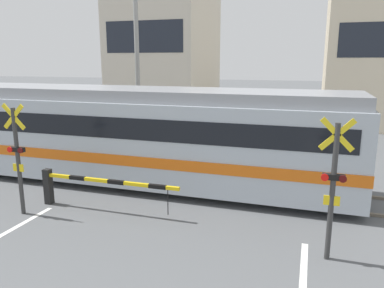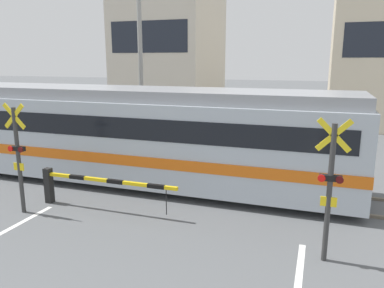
% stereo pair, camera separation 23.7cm
% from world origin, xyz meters
% --- Properties ---
extents(rail_track_near, '(50.00, 0.10, 0.08)m').
position_xyz_m(rail_track_near, '(0.00, 9.71, 0.04)').
color(rail_track_near, '#6B6051').
rests_on(rail_track_near, ground_plane).
extents(rail_track_far, '(50.00, 0.10, 0.08)m').
position_xyz_m(rail_track_far, '(0.00, 11.15, 0.04)').
color(rail_track_far, '#6B6051').
rests_on(rail_track_far, ground_plane).
extents(commuter_train, '(18.92, 2.86, 3.21)m').
position_xyz_m(commuter_train, '(-4.46, 10.43, 1.72)').
color(commuter_train, '#ADB7C1').
rests_on(commuter_train, ground_plane).
extents(crossing_barrier_near, '(4.15, 0.20, 1.04)m').
position_xyz_m(crossing_barrier_near, '(-2.59, 7.82, 0.71)').
color(crossing_barrier_near, black).
rests_on(crossing_barrier_near, ground_plane).
extents(crossing_barrier_far, '(4.15, 0.20, 1.04)m').
position_xyz_m(crossing_barrier_far, '(2.59, 13.39, 0.71)').
color(crossing_barrier_far, black).
rests_on(crossing_barrier_far, ground_plane).
extents(crossing_signal_left, '(0.68, 0.15, 3.02)m').
position_xyz_m(crossing_signal_left, '(-3.92, 6.99, 1.66)').
color(crossing_signal_left, '#333333').
rests_on(crossing_signal_left, ground_plane).
extents(crossing_signal_right, '(0.68, 0.15, 3.02)m').
position_xyz_m(crossing_signal_right, '(3.92, 6.99, 1.66)').
color(crossing_signal_right, '#333333').
rests_on(crossing_signal_right, ground_plane).
extents(pedestrian, '(0.38, 0.22, 1.71)m').
position_xyz_m(pedestrian, '(1.50, 15.03, 0.99)').
color(pedestrian, '#23232D').
rests_on(pedestrian, ground_plane).
extents(building_left_of_street, '(6.50, 7.83, 10.19)m').
position_xyz_m(building_left_of_street, '(-7.32, 26.32, 5.10)').
color(building_left_of_street, beige).
rests_on(building_left_of_street, ground_plane).
extents(building_right_of_street, '(6.50, 7.83, 9.44)m').
position_xyz_m(building_right_of_street, '(7.32, 26.32, 4.72)').
color(building_right_of_street, beige).
rests_on(building_right_of_street, ground_plane).
extents(utility_pole_streetside, '(0.22, 0.22, 7.51)m').
position_xyz_m(utility_pole_streetside, '(-4.67, 15.89, 3.75)').
color(utility_pole_streetside, gray).
rests_on(utility_pole_streetside, ground_plane).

